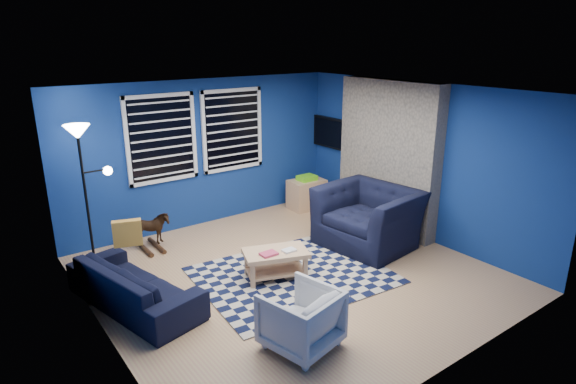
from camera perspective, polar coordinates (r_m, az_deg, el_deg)
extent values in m
plane|color=tan|center=(6.78, 0.45, -9.75)|extent=(5.00, 5.00, 0.00)
plane|color=white|center=(6.04, 0.51, 11.77)|extent=(5.00, 5.00, 0.00)
plane|color=navy|center=(8.36, -9.89, 4.53)|extent=(5.00, 0.00, 5.00)
plane|color=navy|center=(5.28, -21.86, -4.49)|extent=(0.00, 5.00, 5.00)
plane|color=navy|center=(7.99, 15.00, 3.57)|extent=(0.00, 5.00, 5.00)
cube|color=gray|center=(8.21, 11.72, 4.17)|extent=(0.26, 2.00, 2.50)
cube|color=black|center=(8.36, 10.69, -1.95)|extent=(0.04, 0.70, 0.60)
cube|color=gray|center=(8.38, 9.96, -4.13)|extent=(0.50, 1.20, 0.08)
cube|color=black|center=(7.97, -14.79, 6.13)|extent=(1.05, 0.02, 1.30)
cube|color=white|center=(7.86, -15.16, 10.97)|extent=(1.17, 0.05, 0.06)
cube|color=white|center=(8.12, -14.39, 1.42)|extent=(1.17, 0.05, 0.06)
cube|color=black|center=(8.52, -6.64, 7.33)|extent=(1.05, 0.02, 1.30)
cube|color=white|center=(8.42, -6.77, 11.88)|extent=(1.17, 0.05, 0.06)
cube|color=white|center=(8.66, -6.44, 2.90)|extent=(1.17, 0.05, 0.06)
cube|color=black|center=(9.27, 5.22, 6.97)|extent=(0.06, 1.00, 0.58)
cube|color=black|center=(9.25, 5.05, 6.95)|extent=(0.01, 0.92, 0.50)
cube|color=black|center=(6.74, 0.59, -9.82)|extent=(2.67, 2.21, 0.02)
imported|color=black|center=(6.23, -17.74, -10.40)|extent=(2.04, 1.18, 0.56)
imported|color=black|center=(7.62, 9.48, -2.99)|extent=(1.56, 1.40, 0.92)
imported|color=gray|center=(5.21, 1.52, -14.80)|extent=(0.84, 0.86, 0.66)
imported|color=#412615|center=(7.70, -16.14, -4.28)|extent=(0.45, 0.67, 0.52)
cube|color=#DBA97B|center=(6.52, -1.48, -7.22)|extent=(0.97, 0.76, 0.06)
cube|color=#DBA97B|center=(6.63, -1.46, -9.30)|extent=(0.87, 0.66, 0.03)
cube|color=#BD3656|center=(6.39, -2.29, -7.33)|extent=(0.26, 0.23, 0.03)
cube|color=silver|center=(6.49, 0.13, -6.93)|extent=(0.21, 0.18, 0.03)
cube|color=#DBA97B|center=(6.29, -3.19, -10.27)|extent=(0.07, 0.07, 0.34)
cube|color=#DBA97B|center=(6.66, 2.04, -8.55)|extent=(0.07, 0.07, 0.34)
cube|color=#DBA97B|center=(6.57, -5.03, -8.99)|extent=(0.07, 0.07, 0.34)
cube|color=#DBA97B|center=(6.93, 0.08, -7.43)|extent=(0.07, 0.07, 0.34)
cube|color=#DBA97B|center=(9.21, 2.23, -0.25)|extent=(0.69, 0.49, 0.56)
cube|color=black|center=(9.21, 2.23, -0.25)|extent=(0.60, 0.44, 0.45)
cube|color=#6DE41A|center=(9.12, 2.25, 1.68)|extent=(0.36, 0.28, 0.09)
cylinder|color=black|center=(7.60, -21.91, -7.80)|extent=(0.26, 0.26, 0.03)
cylinder|color=black|center=(7.26, -22.77, -1.05)|extent=(0.04, 0.04, 1.90)
cone|color=white|center=(7.03, -23.72, 6.54)|extent=(0.34, 0.34, 0.19)
sphere|color=white|center=(7.18, -20.59, 2.38)|extent=(0.13, 0.13, 0.13)
cube|color=gold|center=(6.57, -18.49, -4.63)|extent=(0.38, 0.22, 0.34)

